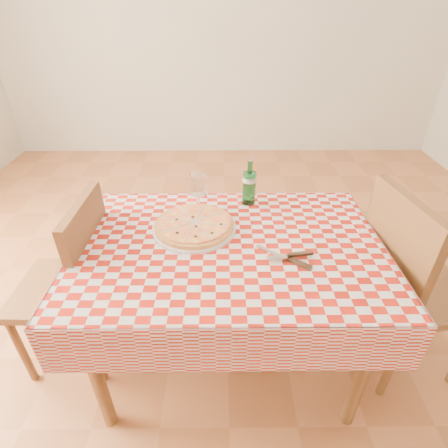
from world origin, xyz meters
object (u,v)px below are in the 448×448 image
Objects in this scene: pizza_plate at (194,224)px; chair_near at (407,278)px; water_bottle at (249,181)px; dining_table at (229,262)px; wine_glass at (199,193)px; chair_far at (76,276)px.

chair_near is at bearing -7.00° from pizza_plate.
chair_near is 4.09× the size of water_bottle.
dining_table is at bearing -36.38° from pizza_plate.
wine_glass is at bearing -162.79° from water_bottle.
chair_far reaches higher than pizza_plate.
chair_far is at bearing -159.70° from wine_glass.
chair_near reaches higher than chair_far.
water_bottle reaches higher than pizza_plate.
dining_table is 3.21× the size of pizza_plate.
dining_table is at bearing 176.69° from chair_far.
pizza_plate reaches higher than dining_table.
wine_glass is at bearing 117.03° from dining_table.
pizza_plate is (-0.15, 0.11, 0.12)m from dining_table.
pizza_plate is 1.91× the size of wine_glass.
dining_table is 4.98× the size of water_bottle.
wine_glass is (-0.95, 0.28, 0.29)m from chair_near.
pizza_plate is (-0.96, 0.12, 0.22)m from chair_near.
water_bottle is (0.83, 0.29, 0.35)m from chair_far.
water_bottle is (0.26, 0.23, 0.10)m from pizza_plate.
chair_near reaches higher than wine_glass.
chair_far is 0.62m from pizza_plate.
wine_glass reaches higher than chair_far.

